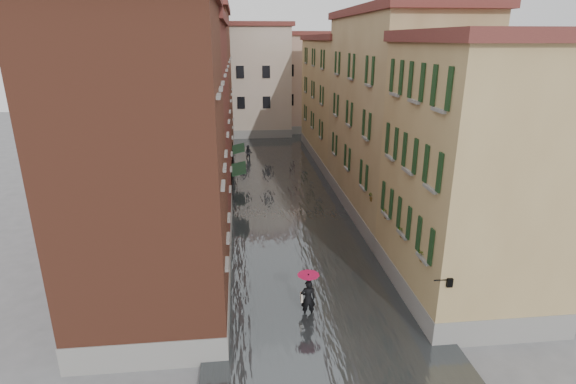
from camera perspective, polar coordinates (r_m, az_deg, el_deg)
ground at (r=23.42m, az=2.67°, el=-10.91°), size 120.00×120.00×0.00m
floodwater at (r=35.17m, az=-0.54°, el=-0.25°), size 10.00×60.00×0.20m
building_left_near at (r=19.15m, az=-17.24°, el=2.47°), size 6.00×8.00×13.00m
building_left_mid at (r=29.80m, az=-13.44°, el=7.97°), size 6.00×14.00×12.50m
building_left_far at (r=44.47m, az=-11.26°, el=12.56°), size 6.00×16.00×14.00m
building_right_near at (r=21.59m, az=22.46°, el=1.61°), size 6.00×8.00×11.50m
building_right_mid at (r=31.25m, az=13.22°, el=8.94°), size 6.00×14.00×13.00m
building_right_far at (r=45.63m, az=6.99°, el=11.35°), size 6.00×16.00×11.50m
building_end_cream at (r=58.29m, az=-6.09°, el=13.74°), size 12.00×9.00×13.00m
building_end_pink at (r=61.04m, az=2.64°, el=13.58°), size 10.00×9.00×12.00m
awning_near at (r=33.38m, az=-6.35°, el=2.85°), size 1.09×3.28×2.80m
awning_far at (r=39.62m, az=-6.38°, el=5.40°), size 1.09×3.15×2.80m
wall_lantern at (r=18.16m, az=19.72°, el=-10.70°), size 0.71×0.22×0.35m
window_planters at (r=22.41m, az=13.50°, el=-2.92°), size 0.59×8.14×0.84m
pedestrian_main at (r=19.95m, az=2.56°, el=-12.52°), size 0.96×0.96×2.06m
pedestrian_far at (r=45.27m, az=-5.04°, el=4.94°), size 0.87×0.75×1.55m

